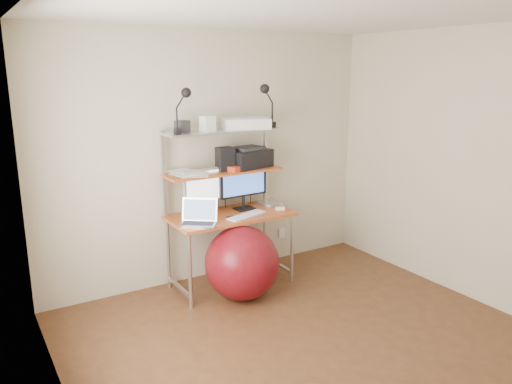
# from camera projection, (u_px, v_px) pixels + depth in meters

# --- Properties ---
(room) EXTENTS (3.60, 3.60, 3.60)m
(room) POSITION_uv_depth(u_px,v_px,m) (326.00, 194.00, 3.56)
(room) COLOR brown
(room) RESTS_ON ground
(computer_desk) EXTENTS (1.20, 0.60, 1.57)m
(computer_desk) POSITION_uv_depth(u_px,v_px,m) (227.00, 191.00, 4.88)
(computer_desk) COLOR #C85526
(computer_desk) RESTS_ON ground
(desktop) EXTENTS (1.20, 0.60, 0.00)m
(desktop) POSITION_uv_depth(u_px,v_px,m) (231.00, 214.00, 4.88)
(desktop) COLOR #C85526
(desktop) RESTS_ON computer_desk
(mid_shelf) EXTENTS (1.18, 0.34, 0.00)m
(mid_shelf) POSITION_uv_depth(u_px,v_px,m) (224.00, 171.00, 4.89)
(mid_shelf) COLOR #C85526
(mid_shelf) RESTS_ON computer_desk
(top_shelf) EXTENTS (1.18, 0.34, 0.00)m
(top_shelf) POSITION_uv_depth(u_px,v_px,m) (223.00, 130.00, 4.79)
(top_shelf) COLOR #B9B9BE
(top_shelf) RESTS_ON computer_desk
(floor) EXTENTS (3.60, 3.60, 0.00)m
(floor) POSITION_uv_depth(u_px,v_px,m) (321.00, 350.00, 3.86)
(floor) COLOR brown
(floor) RESTS_ON ground
(wall_outlet) EXTENTS (0.08, 0.01, 0.12)m
(wall_outlet) POSITION_uv_depth(u_px,v_px,m) (282.00, 233.00, 5.70)
(wall_outlet) COLOR white
(wall_outlet) RESTS_ON room
(monitor_silver) EXTENTS (0.44, 0.19, 0.49)m
(monitor_silver) POSITION_uv_depth(u_px,v_px,m) (203.00, 189.00, 4.79)
(monitor_silver) COLOR #AEAFB3
(monitor_silver) RESTS_ON desktop
(monitor_black) EXTENTS (0.54, 0.16, 0.53)m
(monitor_black) POSITION_uv_depth(u_px,v_px,m) (243.00, 183.00, 5.00)
(monitor_black) COLOR black
(monitor_black) RESTS_ON desktop
(laptop) EXTENTS (0.42, 0.40, 0.29)m
(laptop) POSITION_uv_depth(u_px,v_px,m) (199.00, 218.00, 4.57)
(laptop) COLOR #BDBCC1
(laptop) RESTS_ON desktop
(keyboard) EXTENTS (0.45, 0.25, 0.01)m
(keyboard) POSITION_uv_depth(u_px,v_px,m) (247.00, 215.00, 4.81)
(keyboard) COLOR white
(keyboard) RESTS_ON desktop
(mouse) EXTENTS (0.10, 0.08, 0.02)m
(mouse) POSITION_uv_depth(u_px,v_px,m) (280.00, 208.00, 5.03)
(mouse) COLOR white
(mouse) RESTS_ON desktop
(mac_mini) EXTENTS (0.22, 0.22, 0.04)m
(mac_mini) POSITION_uv_depth(u_px,v_px,m) (269.00, 203.00, 5.18)
(mac_mini) COLOR #BDBCC1
(mac_mini) RESTS_ON desktop
(phone) EXTENTS (0.07, 0.12, 0.01)m
(phone) POSITION_uv_depth(u_px,v_px,m) (232.00, 218.00, 4.73)
(phone) COLOR black
(phone) RESTS_ON desktop
(printer) EXTENTS (0.49, 0.38, 0.21)m
(printer) POSITION_uv_depth(u_px,v_px,m) (248.00, 158.00, 5.04)
(printer) COLOR black
(printer) RESTS_ON mid_shelf
(nas_cube) EXTENTS (0.17, 0.17, 0.23)m
(nas_cube) POSITION_uv_depth(u_px,v_px,m) (225.00, 159.00, 4.87)
(nas_cube) COLOR black
(nas_cube) RESTS_ON mid_shelf
(red_box) EXTENTS (0.22, 0.18, 0.05)m
(red_box) POSITION_uv_depth(u_px,v_px,m) (236.00, 168.00, 4.87)
(red_box) COLOR #C33E1F
(red_box) RESTS_ON mid_shelf
(scanner) EXTENTS (0.51, 0.41, 0.12)m
(scanner) POSITION_uv_depth(u_px,v_px,m) (246.00, 123.00, 4.89)
(scanner) COLOR white
(scanner) RESTS_ON top_shelf
(box_white) EXTENTS (0.14, 0.12, 0.14)m
(box_white) POSITION_uv_depth(u_px,v_px,m) (208.00, 124.00, 4.66)
(box_white) COLOR white
(box_white) RESTS_ON top_shelf
(box_grey) EXTENTS (0.14, 0.14, 0.11)m
(box_grey) POSITION_uv_depth(u_px,v_px,m) (182.00, 126.00, 4.60)
(box_grey) COLOR #2B2B2D
(box_grey) RESTS_ON top_shelf
(clip_lamp_left) EXTENTS (0.16, 0.09, 0.41)m
(clip_lamp_left) POSITION_uv_depth(u_px,v_px,m) (184.00, 100.00, 4.42)
(clip_lamp_left) COLOR black
(clip_lamp_left) RESTS_ON top_shelf
(clip_lamp_right) EXTENTS (0.17, 0.10, 0.43)m
(clip_lamp_right) POSITION_uv_depth(u_px,v_px,m) (266.00, 96.00, 4.91)
(clip_lamp_right) COLOR black
(clip_lamp_right) RESTS_ON top_shelf
(exercise_ball) EXTENTS (0.70, 0.70, 0.70)m
(exercise_ball) POSITION_uv_depth(u_px,v_px,m) (242.00, 263.00, 4.67)
(exercise_ball) COLOR maroon
(exercise_ball) RESTS_ON floor
(paper_stack) EXTENTS (0.37, 0.43, 0.03)m
(paper_stack) POSITION_uv_depth(u_px,v_px,m) (189.00, 173.00, 4.70)
(paper_stack) COLOR white
(paper_stack) RESTS_ON mid_shelf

